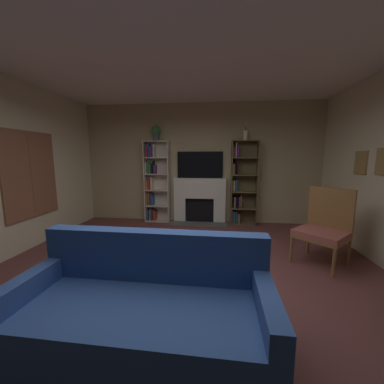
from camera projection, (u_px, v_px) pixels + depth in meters
The scene contains 12 objects.
ground_plane at pixel (182, 284), 2.95m from camera, with size 7.09×7.09×0.00m, color brown.
wall_back_accent at pixel (200, 164), 5.66m from camera, with size 5.79×0.06×2.87m, color tan.
ceiling at pixel (180, 37), 2.51m from camera, with size 5.79×6.03×0.06m, color white.
fireplace at pixel (200, 199), 5.67m from camera, with size 1.36×0.49×1.09m.
tv at pixel (200, 165), 5.61m from camera, with size 1.10×0.06×0.64m, color black.
bookshelf_left at pixel (155, 181), 5.72m from camera, with size 0.60×0.28×1.97m.
bookshelf_right at pixel (241, 186), 5.48m from camera, with size 0.60×0.33×1.97m.
potted_plant at pixel (156, 132), 5.49m from camera, with size 0.22×0.22×0.36m.
vase_with_flowers at pixel (246, 134), 5.27m from camera, with size 0.12×0.12×0.42m.
couch at pixel (144, 316), 1.92m from camera, with size 2.08×0.92×0.93m.
armchair at pixel (324, 226), 3.49m from camera, with size 0.88×0.88×1.14m.
coffee_table at pixel (165, 266), 2.66m from camera, with size 0.81×0.53×0.42m.
Camera 1 is at (0.44, -2.70, 1.61)m, focal length 21.65 mm.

